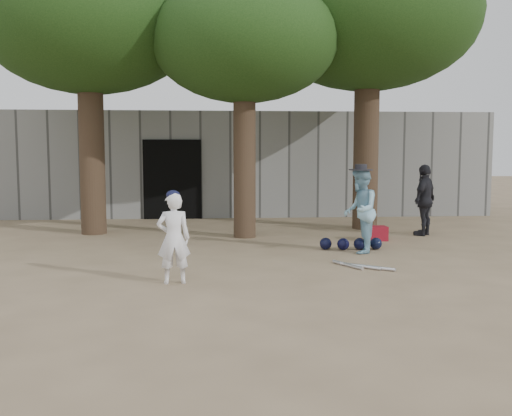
{
  "coord_description": "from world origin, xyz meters",
  "views": [
    {
      "loc": [
        -0.11,
        -8.14,
        1.84
      ],
      "look_at": [
        0.6,
        1.0,
        0.95
      ],
      "focal_mm": 40.0,
      "sensor_mm": 36.0,
      "label": 1
    }
  ],
  "objects": [
    {
      "name": "tree_row",
      "position": [
        0.74,
        5.02,
        4.69
      ],
      "size": [
        11.4,
        5.8,
        6.69
      ],
      "color": "brown",
      "rests_on": "ground"
    },
    {
      "name": "helmet_row",
      "position": [
        2.52,
        2.4,
        0.12
      ],
      "size": [
        1.19,
        0.32,
        0.23
      ],
      "color": "black",
      "rests_on": "ground"
    },
    {
      "name": "ground",
      "position": [
        0.0,
        0.0,
        0.0
      ],
      "size": [
        70.0,
        70.0,
        0.0
      ],
      "primitive_type": "plane",
      "color": "#937C5E",
      "rests_on": "ground"
    },
    {
      "name": "back_building",
      "position": [
        -0.0,
        10.33,
        1.5
      ],
      "size": [
        16.0,
        5.24,
        3.0
      ],
      "color": "gray",
      "rests_on": "ground"
    },
    {
      "name": "red_bag",
      "position": [
        3.34,
        3.5,
        0.15
      ],
      "size": [
        0.42,
        0.32,
        0.3
      ],
      "primitive_type": "cube",
      "rotation": [
        0.0,
        0.0,
        -0.0
      ],
      "color": "maroon",
      "rests_on": "ground"
    },
    {
      "name": "spectator_dark",
      "position": [
        4.61,
        4.16,
        0.79
      ],
      "size": [
        0.91,
        0.94,
        1.58
      ],
      "primitive_type": "imported",
      "rotation": [
        0.0,
        0.0,
        3.96
      ],
      "color": "black",
      "rests_on": "ground"
    },
    {
      "name": "spectator_blue",
      "position": [
        2.6,
        2.08,
        0.78
      ],
      "size": [
        0.76,
        0.88,
        1.56
      ],
      "primitive_type": "imported",
      "rotation": [
        0.0,
        0.0,
        4.46
      ],
      "color": "#8ABDD5",
      "rests_on": "ground"
    },
    {
      "name": "boy_player",
      "position": [
        -0.65,
        -0.15,
        0.64
      ],
      "size": [
        0.51,
        0.37,
        1.29
      ],
      "primitive_type": "imported",
      "rotation": [
        0.0,
        0.0,
        3.27
      ],
      "color": "white",
      "rests_on": "ground"
    },
    {
      "name": "bat_pile",
      "position": [
        2.26,
        0.71,
        0.03
      ],
      "size": [
        0.85,
        0.81,
        0.06
      ],
      "color": "silver",
      "rests_on": "ground"
    }
  ]
}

